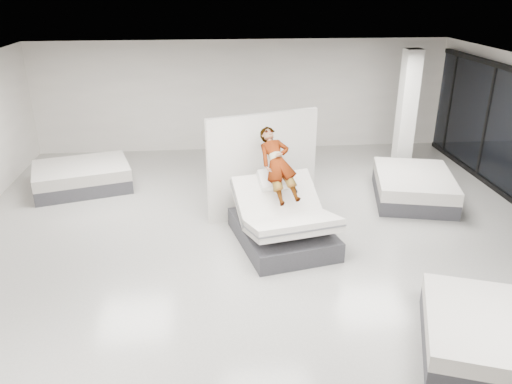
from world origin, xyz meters
The scene contains 9 objects.
room centered at (0.00, 0.00, 1.60)m, with size 14.00×14.04×3.20m.
hero_bed centered at (0.35, 0.97, 0.41)m, with size 2.03×2.44×1.31m.
person centered at (0.29, 1.28, 1.28)m, with size 0.59×0.39×1.62m, color slate.
remote centered at (0.58, 0.98, 1.10)m, with size 0.05×0.14×0.03m, color black.
divider_panel centered at (0.11, 2.33, 1.12)m, with size 2.46×0.11×2.24m, color silver.
flat_bed_right_far centered at (3.68, 2.80, 0.31)m, with size 2.15×2.56×0.61m.
flat_bed_right_near centered at (2.60, -2.32, 0.27)m, with size 2.03×2.32×0.53m.
flat_bed_left_far centered at (-4.13, 4.17, 0.30)m, with size 2.56×2.19×0.60m.
column centered at (4.00, 4.50, 1.60)m, with size 0.40×0.40×3.20m, color silver.
Camera 1 is at (-0.95, -7.51, 4.69)m, focal length 35.00 mm.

